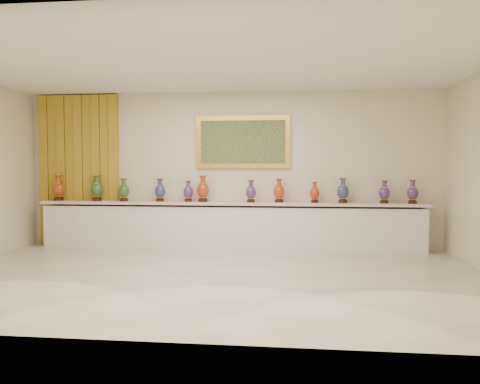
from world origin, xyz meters
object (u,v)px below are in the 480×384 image
(counter, at_px, (229,226))
(vase_2, at_px, (124,191))
(vase_1, at_px, (97,189))
(vase_0, at_px, (59,189))

(counter, bearing_deg, vase_2, -179.16)
(vase_1, xyz_separation_m, vase_2, (0.56, -0.05, -0.03))
(vase_0, relative_size, vase_2, 1.15)
(vase_1, height_order, vase_2, vase_1)
(vase_0, bearing_deg, vase_1, 0.73)
(vase_1, relative_size, vase_2, 1.14)
(counter, relative_size, vase_1, 14.31)
(counter, relative_size, vase_0, 14.14)
(counter, height_order, vase_2, vase_2)
(vase_0, distance_m, vase_2, 1.35)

